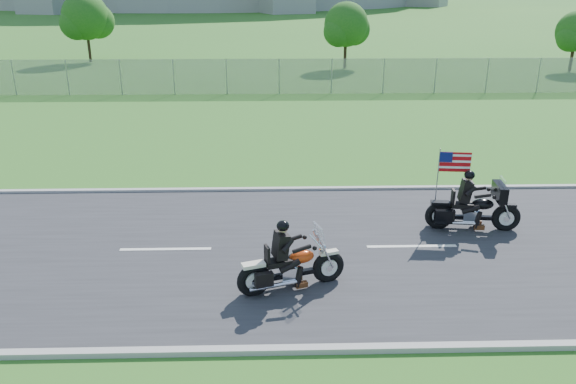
{
  "coord_description": "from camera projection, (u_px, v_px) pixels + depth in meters",
  "views": [
    {
      "loc": [
        0.64,
        -12.29,
        6.14
      ],
      "look_at": [
        0.97,
        0.0,
        1.49
      ],
      "focal_mm": 35.0,
      "sensor_mm": 36.0,
      "label": 1
    }
  ],
  "objects": [
    {
      "name": "motorcycle_lead",
      "position": [
        290.0,
        268.0,
        11.72
      ],
      "size": [
        2.33,
        1.09,
        1.62
      ],
      "rotation": [
        0.0,
        0.0,
        0.33
      ],
      "color": "black",
      "rests_on": "ground"
    },
    {
      "name": "road",
      "position": [
        248.0,
        249.0,
        13.63
      ],
      "size": [
        120.0,
        8.0,
        0.04
      ],
      "primitive_type": "cube",
      "color": "#28282B",
      "rests_on": "ground"
    },
    {
      "name": "curb_north",
      "position": [
        253.0,
        190.0,
        17.41
      ],
      "size": [
        120.0,
        0.18,
        0.12
      ],
      "primitive_type": "cube",
      "color": "#9E9B93",
      "rests_on": "ground"
    },
    {
      "name": "ground",
      "position": [
        248.0,
        250.0,
        13.64
      ],
      "size": [
        420.0,
        420.0,
        0.0
      ],
      "primitive_type": "plane",
      "color": "#275D1D",
      "rests_on": "ground"
    },
    {
      "name": "curb_south",
      "position": [
        239.0,
        351.0,
        9.84
      ],
      "size": [
        120.0,
        0.18,
        0.12
      ],
      "primitive_type": "cube",
      "color": "#9E9B93",
      "rests_on": "ground"
    },
    {
      "name": "fence",
      "position": [
        174.0,
        77.0,
        31.87
      ],
      "size": [
        60.0,
        0.03,
        2.0
      ],
      "primitive_type": "cube",
      "color": "gray",
      "rests_on": "ground"
    },
    {
      "name": "motorcycle_follow",
      "position": [
        473.0,
        210.0,
        14.52
      ],
      "size": [
        2.45,
        0.86,
        2.04
      ],
      "rotation": [
        0.0,
        0.0,
        -0.11
      ],
      "color": "black",
      "rests_on": "ground"
    },
    {
      "name": "tree_fence_far",
      "position": [
        576.0,
        33.0,
        39.47
      ],
      "size": [
        3.08,
        2.87,
        4.2
      ],
      "color": "#382316",
      "rests_on": "ground"
    },
    {
      "name": "tree_fence_near",
      "position": [
        347.0,
        27.0,
        40.83
      ],
      "size": [
        3.52,
        3.28,
        4.75
      ],
      "color": "#382316",
      "rests_on": "ground"
    },
    {
      "name": "tree_fence_mid",
      "position": [
        86.0,
        19.0,
        43.96
      ],
      "size": [
        3.96,
        3.69,
        5.3
      ],
      "color": "#382316",
      "rests_on": "ground"
    }
  ]
}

